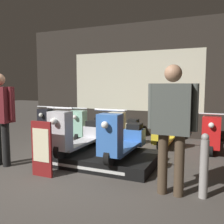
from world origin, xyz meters
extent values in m
plane|color=#423D38|center=(0.00, 0.00, 0.00)|extent=(30.00, 30.00, 0.00)
cube|color=#28231E|center=(0.00, 3.93, 1.60)|extent=(7.02, 0.08, 3.20)
cube|color=beige|center=(0.00, 3.89, 1.55)|extent=(3.86, 0.01, 1.70)
cube|color=black|center=(0.31, 1.03, 0.10)|extent=(2.04, 1.24, 0.20)
cube|color=silver|center=(0.31, 0.41, 0.09)|extent=(1.43, 0.01, 0.05)
cylinder|color=black|center=(-0.15, 0.40, 0.34)|extent=(0.09, 0.28, 0.28)
cylinder|color=black|center=(-0.15, 1.67, 0.34)|extent=(0.09, 0.28, 0.28)
cube|color=#BCBCC1|center=(-0.15, 1.03, 0.33)|extent=(0.33, 1.18, 0.05)
cube|color=#BCBCC1|center=(-0.15, 0.42, 0.68)|extent=(0.35, 0.25, 0.65)
cube|color=#BCBCC1|center=(-0.15, 1.64, 0.41)|extent=(0.37, 0.29, 0.32)
cube|color=black|center=(-0.15, 1.64, 0.63)|extent=(0.27, 0.27, 0.11)
cylinder|color=silver|center=(-0.15, 0.42, 1.07)|extent=(0.50, 0.03, 0.03)
sphere|color=white|center=(-0.15, 0.24, 0.86)|extent=(0.11, 0.11, 0.11)
cylinder|color=black|center=(0.77, 0.40, 0.34)|extent=(0.09, 0.28, 0.28)
cylinder|color=black|center=(0.77, 1.67, 0.34)|extent=(0.09, 0.28, 0.28)
cube|color=#386BBC|center=(0.77, 1.03, 0.33)|extent=(0.33, 1.18, 0.05)
cube|color=#386BBC|center=(0.77, 0.42, 0.68)|extent=(0.35, 0.25, 0.65)
cube|color=#386BBC|center=(0.77, 1.64, 0.41)|extent=(0.37, 0.29, 0.32)
cube|color=black|center=(0.77, 1.64, 0.63)|extent=(0.27, 0.27, 0.11)
cylinder|color=silver|center=(0.77, 0.42, 1.07)|extent=(0.50, 0.03, 0.03)
sphere|color=white|center=(0.77, 0.24, 0.86)|extent=(0.11, 0.11, 0.11)
cylinder|color=black|center=(-1.98, 2.31, 0.14)|extent=(0.09, 0.28, 0.28)
cylinder|color=black|center=(-1.98, 3.58, 0.14)|extent=(0.09, 0.28, 0.28)
cube|color=black|center=(-1.98, 2.94, 0.13)|extent=(0.33, 1.18, 0.05)
cube|color=black|center=(-1.98, 2.33, 0.48)|extent=(0.35, 0.25, 0.65)
cube|color=black|center=(-1.98, 3.56, 0.21)|extent=(0.37, 0.29, 0.32)
cube|color=black|center=(-1.98, 3.55, 0.43)|extent=(0.27, 0.27, 0.11)
cylinder|color=silver|center=(-1.98, 2.33, 0.87)|extent=(0.50, 0.03, 0.03)
sphere|color=white|center=(-1.98, 2.15, 0.66)|extent=(0.11, 0.11, 0.11)
cylinder|color=black|center=(-0.94, 2.31, 0.14)|extent=(0.09, 0.28, 0.28)
cylinder|color=black|center=(-0.94, 3.58, 0.14)|extent=(0.09, 0.28, 0.28)
cube|color=#8EC6AD|center=(-0.94, 2.94, 0.13)|extent=(0.33, 1.18, 0.05)
cube|color=#8EC6AD|center=(-0.94, 2.33, 0.48)|extent=(0.35, 0.25, 0.65)
cube|color=#8EC6AD|center=(-0.94, 3.56, 0.21)|extent=(0.37, 0.29, 0.32)
cube|color=black|center=(-0.94, 3.55, 0.43)|extent=(0.27, 0.27, 0.11)
cylinder|color=silver|center=(-0.94, 2.33, 0.87)|extent=(0.50, 0.03, 0.03)
sphere|color=white|center=(-0.94, 2.15, 0.66)|extent=(0.11, 0.11, 0.11)
cylinder|color=black|center=(0.10, 2.31, 0.14)|extent=(0.09, 0.28, 0.28)
cylinder|color=black|center=(0.10, 3.58, 0.14)|extent=(0.09, 0.28, 0.28)
cube|color=beige|center=(0.10, 2.94, 0.13)|extent=(0.33, 1.18, 0.05)
cube|color=beige|center=(0.10, 2.33, 0.48)|extent=(0.35, 0.25, 0.65)
cube|color=beige|center=(0.10, 3.56, 0.21)|extent=(0.37, 0.29, 0.32)
cube|color=black|center=(0.10, 3.55, 0.43)|extent=(0.27, 0.27, 0.11)
cylinder|color=silver|center=(0.10, 2.33, 0.87)|extent=(0.50, 0.03, 0.03)
sphere|color=white|center=(0.10, 2.15, 0.66)|extent=(0.11, 0.11, 0.11)
cylinder|color=black|center=(1.13, 2.31, 0.14)|extent=(0.09, 0.28, 0.28)
cylinder|color=black|center=(1.13, 3.58, 0.14)|extent=(0.09, 0.28, 0.28)
cube|color=yellow|center=(1.13, 2.94, 0.13)|extent=(0.33, 1.18, 0.05)
cube|color=yellow|center=(1.13, 2.33, 0.48)|extent=(0.35, 0.25, 0.65)
cube|color=yellow|center=(1.13, 3.56, 0.21)|extent=(0.37, 0.29, 0.32)
cube|color=black|center=(1.13, 3.55, 0.43)|extent=(0.27, 0.27, 0.11)
cylinder|color=silver|center=(1.13, 2.33, 0.87)|extent=(0.50, 0.03, 0.03)
sphere|color=white|center=(1.13, 2.15, 0.66)|extent=(0.11, 0.11, 0.11)
cylinder|color=black|center=(2.17, 2.31, 0.14)|extent=(0.09, 0.28, 0.28)
cylinder|color=black|center=(2.17, 3.58, 0.14)|extent=(0.09, 0.28, 0.28)
cube|color=red|center=(2.17, 2.94, 0.13)|extent=(0.33, 1.18, 0.05)
cube|color=red|center=(2.17, 2.33, 0.48)|extent=(0.35, 0.25, 0.65)
cube|color=red|center=(2.17, 3.56, 0.21)|extent=(0.37, 0.29, 0.32)
cube|color=black|center=(2.17, 3.55, 0.43)|extent=(0.27, 0.27, 0.11)
cylinder|color=silver|center=(2.17, 2.33, 0.87)|extent=(0.50, 0.03, 0.03)
sphere|color=white|center=(2.17, 2.15, 0.66)|extent=(0.11, 0.11, 0.11)
cylinder|color=black|center=(-1.14, 0.19, 0.40)|extent=(0.13, 0.13, 0.79)
cube|color=#5B191E|center=(-1.24, 0.19, 1.10)|extent=(0.45, 0.25, 0.63)
cylinder|color=#5B191E|center=(-0.98, 0.19, 1.13)|extent=(0.08, 0.08, 0.58)
cylinder|color=#473828|center=(1.64, 0.19, 0.41)|extent=(0.13, 0.13, 0.82)
cylinder|color=#473828|center=(1.86, 0.19, 0.41)|extent=(0.13, 0.13, 0.82)
cube|color=#474C47|center=(1.75, 0.19, 1.14)|extent=(0.48, 0.27, 0.65)
cylinder|color=#474C47|center=(1.47, 0.19, 1.17)|extent=(0.08, 0.08, 0.60)
cylinder|color=#474C47|center=(2.03, 0.19, 1.17)|extent=(0.08, 0.08, 0.60)
sphere|color=#A87A5B|center=(1.75, 0.19, 1.59)|extent=(0.22, 0.22, 0.22)
cube|color=maroon|center=(-0.24, 0.04, 0.44)|extent=(0.37, 0.04, 0.88)
cube|color=beige|center=(-0.24, 0.02, 0.51)|extent=(0.30, 0.01, 0.53)
cylinder|color=gray|center=(2.16, 0.26, 0.38)|extent=(0.11, 0.11, 0.76)
sphere|color=gray|center=(2.16, 0.26, 0.79)|extent=(0.10, 0.10, 0.10)
camera|label=1|loc=(2.31, -3.03, 1.45)|focal=40.00mm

